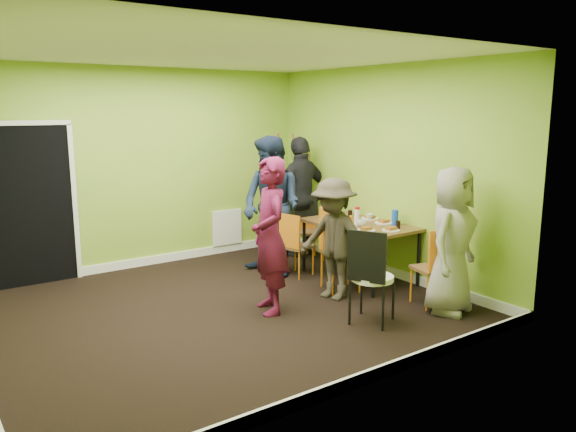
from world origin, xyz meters
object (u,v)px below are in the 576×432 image
at_px(person_front_end, 451,240).
at_px(blue_bottle, 395,218).
at_px(chair_bentwood, 370,272).
at_px(easel, 293,193).
at_px(person_back_end, 301,197).
at_px(chair_front_end, 436,263).
at_px(person_left_far, 272,207).
at_px(chair_left_near, 335,245).
at_px(thermos, 357,217).
at_px(dining_table, 359,227).
at_px(orange_bottle, 351,219).
at_px(chair_back_end, 305,213).
at_px(chair_left_far, 294,241).
at_px(person_left_near, 334,239).
at_px(person_standing, 270,236).

bearing_deg(person_front_end, blue_bottle, 57.88).
relative_size(chair_bentwood, easel, 0.54).
distance_m(chair_bentwood, person_back_end, 2.96).
distance_m(chair_front_end, person_left_far, 2.33).
distance_m(chair_left_near, chair_bentwood, 1.16).
relative_size(easel, thermos, 9.43).
relative_size(dining_table, easel, 0.80).
xyz_separation_m(easel, orange_bottle, (-0.16, -1.55, -0.14)).
distance_m(chair_back_end, person_front_end, 2.80).
distance_m(chair_left_far, person_back_end, 1.24).
height_order(dining_table, chair_bentwood, chair_bentwood).
distance_m(chair_left_far, thermos, 0.91).
distance_m(chair_bentwood, person_left_far, 2.14).
relative_size(chair_front_end, person_left_near, 0.64).
distance_m(dining_table, person_back_end, 1.45).
bearing_deg(blue_bottle, chair_left_far, 135.97).
height_order(person_left_near, person_front_end, person_front_end).
distance_m(chair_front_end, person_front_end, 0.35).
relative_size(dining_table, chair_left_near, 1.45).
height_order(chair_back_end, thermos, chair_back_end).
distance_m(chair_front_end, person_left_near, 1.20).
xyz_separation_m(chair_bentwood, person_standing, (-0.63, 0.93, 0.30)).
height_order(easel, person_left_far, person_left_far).
distance_m(thermos, person_standing, 1.60).
distance_m(person_left_near, person_back_end, 2.06).
bearing_deg(chair_back_end, person_left_near, 77.22).
bearing_deg(chair_left_far, dining_table, 34.14).
bearing_deg(person_left_far, blue_bottle, 29.44).
bearing_deg(dining_table, orange_bottle, 94.47).
xyz_separation_m(chair_left_far, chair_bentwood, (-0.36, -1.84, 0.08)).
xyz_separation_m(chair_left_far, person_left_far, (-0.18, 0.26, 0.46)).
height_order(chair_back_end, blue_bottle, chair_back_end).
xyz_separation_m(dining_table, person_standing, (-1.65, -0.35, 0.17)).
xyz_separation_m(easel, person_back_end, (-0.04, -0.28, -0.02)).
bearing_deg(chair_front_end, person_standing, 163.25).
bearing_deg(person_standing, chair_front_end, 75.67).
bearing_deg(person_left_near, person_front_end, 22.90).
distance_m(thermos, orange_bottle, 0.21).
bearing_deg(chair_left_far, chair_back_end, 119.01).
relative_size(thermos, person_back_end, 0.11).
bearing_deg(chair_bentwood, thermos, 115.27).
bearing_deg(chair_left_near, person_left_far, -148.63).
distance_m(chair_left_near, thermos, 0.61).
height_order(person_back_end, person_front_end, person_back_end).
bearing_deg(dining_table, chair_left_far, 139.76).
relative_size(person_back_end, person_front_end, 1.12).
bearing_deg(chair_front_end, orange_bottle, 103.45).
bearing_deg(person_front_end, person_left_far, 92.40).
height_order(chair_left_far, chair_front_end, chair_front_end).
bearing_deg(thermos, chair_left_near, -161.55).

